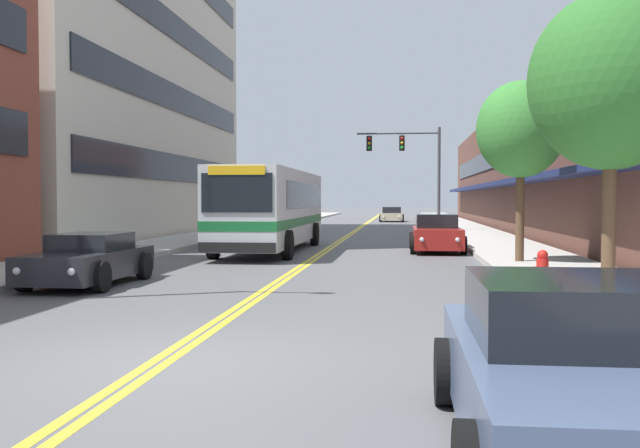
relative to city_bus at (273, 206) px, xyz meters
name	(u,v)px	position (x,y,z in m)	size (l,w,h in m)	color
ground_plane	(355,231)	(2.09, 18.01, -1.76)	(240.00, 240.00, 0.00)	#565659
sidewalk_left	(246,229)	(-5.06, 18.01, -1.68)	(3.30, 106.00, 0.17)	#B2ADA5
sidewalk_right	(469,230)	(9.25, 18.01, -1.68)	(3.30, 106.00, 0.17)	#B2ADA5
centre_line	(355,231)	(2.09, 18.01, -1.76)	(0.34, 106.00, 0.01)	yellow
storefront_row_right	(565,169)	(15.12, 18.01, 2.13)	(9.10, 68.00, 7.79)	brown
city_bus	(273,206)	(0.00, 0.00, 0.00)	(2.84, 12.12, 3.11)	silver
car_charcoal_parked_left_near	(89,260)	(-2.28, -11.63, -1.18)	(1.97, 4.32, 1.22)	#232328
car_slate_blue_parked_right_foreground	(582,374)	(6.50, -21.90, -1.12)	(2.19, 4.37, 1.39)	#475675
car_red_parked_right_mid	(436,234)	(6.40, 0.26, -1.09)	(2.05, 4.89, 1.44)	maroon
car_champagne_moving_lead	(392,215)	(4.14, 37.15, -1.15)	(2.18, 4.51, 1.32)	beige
traffic_signal_mast	(411,158)	(5.59, 16.27, 2.77)	(5.09, 0.38, 6.41)	#47474C
street_tree_right_near	(611,82)	(8.80, -14.29, 2.38)	(2.92, 2.92, 5.59)	brown
street_tree_right_mid	(521,130)	(8.59, -5.81, 2.33)	(2.63, 2.63, 5.39)	brown
fire_hydrant	(542,268)	(8.04, -12.17, -1.20)	(0.33, 0.25, 0.78)	red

